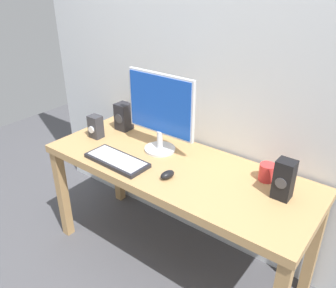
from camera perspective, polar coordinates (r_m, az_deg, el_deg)
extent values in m
plane|color=#4C4C51|center=(2.49, 1.08, -18.25)|extent=(6.00, 6.00, 0.00)
cube|color=silver|center=(2.06, 7.73, 19.35)|extent=(2.87, 0.04, 3.00)
cube|color=tan|center=(2.04, 1.25, -4.05)|extent=(1.65, 0.63, 0.05)
cube|color=tan|center=(2.57, -16.92, -7.93)|extent=(0.06, 0.06, 0.69)
cube|color=tan|center=(2.86, -8.20, -3.13)|extent=(0.06, 0.06, 0.69)
cube|color=tan|center=(2.22, 22.79, -15.41)|extent=(0.06, 0.06, 0.69)
cylinder|color=silver|center=(2.19, -1.33, -0.83)|extent=(0.20, 0.20, 0.02)
cylinder|color=silver|center=(2.16, -1.35, 0.70)|extent=(0.04, 0.04, 0.11)
cube|color=silver|center=(2.07, -1.21, 6.56)|extent=(0.47, 0.02, 0.37)
cube|color=blue|center=(2.06, -1.45, 6.45)|extent=(0.45, 0.01, 0.35)
cube|color=#232328|center=(2.07, -8.40, -2.68)|extent=(0.40, 0.18, 0.02)
cube|color=silver|center=(2.07, -8.43, -2.36)|extent=(0.37, 0.15, 0.00)
ellipsoid|color=black|center=(1.90, -0.09, -5.07)|extent=(0.07, 0.10, 0.04)
cube|color=black|center=(1.80, 18.54, -5.56)|extent=(0.09, 0.08, 0.21)
cylinder|color=#3F3F44|center=(1.76, 18.05, -6.18)|extent=(0.06, 0.00, 0.06)
cube|color=#232328|center=(2.46, -7.30, 4.50)|extent=(0.10, 0.10, 0.19)
cylinder|color=#3F3F44|center=(2.43, -8.12, 4.13)|extent=(0.07, 0.00, 0.07)
cube|color=#333338|center=(2.37, -11.81, 2.80)|extent=(0.09, 0.07, 0.15)
cylinder|color=silver|center=(2.35, -12.52, 2.30)|extent=(0.05, 0.01, 0.05)
cylinder|color=red|center=(1.94, 15.96, -4.49)|extent=(0.09, 0.09, 0.09)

